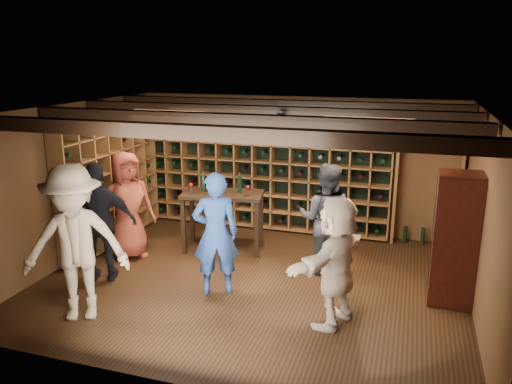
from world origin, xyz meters
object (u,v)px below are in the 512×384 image
(guest_red_floral, at_px, (128,206))
(guest_woman_black, at_px, (100,223))
(man_blue_shirt, at_px, (216,234))
(man_grey_suit, at_px, (326,219))
(guest_beige, at_px, (336,262))
(guest_khaki, at_px, (75,244))
(display_cabinet, at_px, (454,242))
(tasting_table, at_px, (223,200))

(guest_red_floral, height_order, guest_woman_black, guest_woman_black)
(man_blue_shirt, xyz_separation_m, man_grey_suit, (1.32, 1.12, -0.01))
(guest_woman_black, height_order, guest_beige, guest_woman_black)
(man_blue_shirt, bearing_deg, guest_khaki, 15.57)
(display_cabinet, xyz_separation_m, tasting_table, (-3.57, 0.85, 0.02))
(man_grey_suit, bearing_deg, display_cabinet, 166.28)
(display_cabinet, xyz_separation_m, guest_red_floral, (-4.90, 0.09, 0.02))
(man_grey_suit, bearing_deg, guest_beige, 105.39)
(man_blue_shirt, xyz_separation_m, guest_khaki, (-1.37, -1.16, 0.13))
(display_cabinet, bearing_deg, man_grey_suit, 165.42)
(man_blue_shirt, height_order, guest_beige, man_blue_shirt)
(display_cabinet, height_order, guest_woman_black, guest_woman_black)
(man_blue_shirt, distance_m, guest_woman_black, 1.74)
(guest_beige, bearing_deg, guest_red_floral, -86.24)
(tasting_table, bearing_deg, man_blue_shirt, -81.76)
(man_grey_suit, relative_size, tasting_table, 1.19)
(man_blue_shirt, relative_size, tasting_table, 1.20)
(guest_beige, relative_size, tasting_table, 1.14)
(guest_beige, bearing_deg, display_cabinet, 147.27)
(man_blue_shirt, bearing_deg, man_grey_suit, -164.42)
(guest_khaki, bearing_deg, guest_beige, -10.31)
(display_cabinet, xyz_separation_m, man_grey_suit, (-1.76, 0.46, -0.01))
(guest_woman_black, distance_m, guest_khaki, 1.09)
(tasting_table, bearing_deg, guest_red_floral, -159.96)
(guest_red_floral, distance_m, guest_khaki, 1.96)
(guest_beige, bearing_deg, man_blue_shirt, -80.69)
(guest_khaki, height_order, guest_beige, guest_khaki)
(guest_khaki, relative_size, tasting_table, 1.38)
(guest_khaki, distance_m, tasting_table, 2.82)
(display_cabinet, height_order, guest_red_floral, guest_red_floral)
(man_grey_suit, height_order, tasting_table, man_grey_suit)
(display_cabinet, xyz_separation_m, guest_woman_black, (-4.82, -0.80, 0.03))
(guest_woman_black, height_order, tasting_table, guest_woman_black)
(man_grey_suit, bearing_deg, guest_red_floral, 7.62)
(display_cabinet, relative_size, man_blue_shirt, 1.02)
(man_blue_shirt, distance_m, guest_red_floral, 1.97)
(guest_red_floral, xyz_separation_m, tasting_table, (1.34, 0.76, -0.00))
(man_grey_suit, distance_m, guest_woman_black, 3.30)
(man_blue_shirt, height_order, guest_woman_black, guest_woman_black)
(tasting_table, bearing_deg, man_grey_suit, -21.82)
(guest_woman_black, relative_size, guest_beige, 1.08)
(guest_red_floral, xyz_separation_m, guest_khaki, (0.45, -1.91, 0.11))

